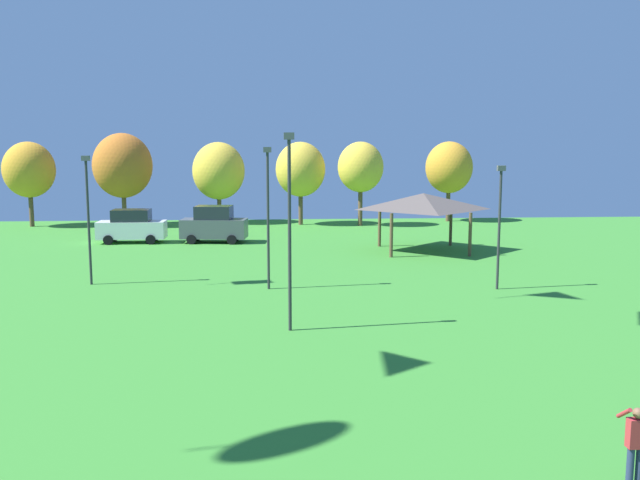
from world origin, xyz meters
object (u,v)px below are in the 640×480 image
Objects in this scene: treeline_tree_4 at (361,167)px; light_post_2 at (88,212)px; treeline_tree_5 at (449,168)px; person_standing_far_right at (636,441)px; parked_car_second_from_left at (214,225)px; light_post_3 at (268,210)px; light_post_0 at (290,222)px; treeline_tree_0 at (29,170)px; light_post_1 at (499,219)px; treeline_tree_2 at (219,171)px; park_pavilion at (423,202)px; treeline_tree_1 at (123,166)px; treeline_tree_3 at (301,170)px; parked_car_leftmost at (132,226)px.

light_post_2 is at bearing -124.60° from treeline_tree_4.
treeline_tree_4 is 8.55m from treeline_tree_5.
person_standing_far_right is at bearing -100.31° from treeline_tree_5.
parked_car_second_from_left is 14.68m from light_post_2.
person_standing_far_right is 0.25× the size of light_post_3.
light_post_0 is 1.01× the size of treeline_tree_0.
treeline_tree_4 is at bearing -160.34° from treeline_tree_5.
treeline_tree_2 is at bearing 117.76° from light_post_1.
park_pavilion is 21.51m from treeline_tree_2.
light_post_3 reaches higher than light_post_1.
park_pavilion is 0.95× the size of light_post_3.
treeline_tree_1 reaches higher than treeline_tree_4.
light_post_2 is (-18.74, 2.38, 0.22)m from light_post_1.
treeline_tree_4 reaches higher than parked_car_second_from_left.
light_post_0 is at bearing -71.80° from parked_car_second_from_left.
parked_car_second_from_left is at bearing -87.38° from treeline_tree_2.
parked_car_second_from_left reaches higher than person_standing_far_right.
treeline_tree_1 is 27.33m from treeline_tree_5.
light_post_0 is at bearing -43.58° from light_post_2.
treeline_tree_0 is (-19.30, 25.72, 0.96)m from light_post_3.
treeline_tree_0 and treeline_tree_4 have the same top height.
light_post_1 is (9.60, 6.32, -0.67)m from light_post_0.
treeline_tree_0 is 1.00× the size of treeline_tree_4.
light_post_2 is (-9.14, 8.70, -0.45)m from light_post_0.
light_post_3 is 0.94× the size of treeline_tree_0.
light_post_2 reaches higher than park_pavilion.
light_post_1 reaches higher than person_standing_far_right.
treeline_tree_3 reaches higher than person_standing_far_right.
treeline_tree_0 is at bearing 178.93° from treeline_tree_1.
treeline_tree_3 is (6.28, 10.16, 3.34)m from parked_car_second_from_left.
treeline_tree_2 is at bearing 5.29° from treeline_tree_0.
park_pavilion is at bearing -109.66° from treeline_tree_5.
light_post_3 is at bearing 106.91° from person_standing_far_right.
person_standing_far_right is at bearing -94.69° from park_pavilion.
light_post_2 is at bearing 169.12° from light_post_3.
treeline_tree_1 reaches higher than treeline_tree_3.
light_post_0 is at bearing -68.83° from treeline_tree_1.
light_post_1 is at bearing -4.25° from light_post_3.
parked_car_leftmost is 0.59× the size of treeline_tree_1.
park_pavilion is at bearing -65.03° from treeline_tree_3.
light_post_1 is 34.53m from treeline_tree_1.
parked_car_leftmost is 27.51m from treeline_tree_5.
treeline_tree_5 is at bearing 47.19° from light_post_2.
light_post_3 is 31.32m from treeline_tree_5.
treeline_tree_4 is 0.99× the size of treeline_tree_5.
park_pavilion is 0.89× the size of treeline_tree_3.
treeline_tree_3 reaches higher than parked_car_leftmost.
light_post_2 is (0.92, -14.01, 2.29)m from parked_car_leftmost.
treeline_tree_4 is (16.63, 8.76, 3.65)m from parked_car_leftmost.
person_standing_far_right is at bearing -66.80° from treeline_tree_1.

